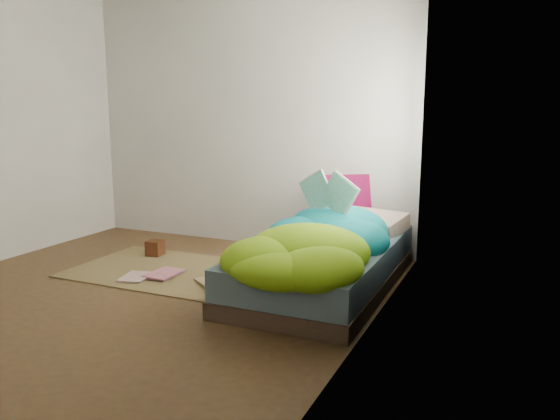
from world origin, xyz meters
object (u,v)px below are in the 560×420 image
object	(u,v)px
open_book	(327,181)
floor_book_b	(153,272)
floor_book_a	(124,276)
pillow_magenta	(346,199)
wooden_box	(155,248)
bed	(325,265)

from	to	relation	value
open_book	floor_book_b	size ratio (longest dim) A/B	1.44
open_book	floor_book_b	world-z (taller)	open_book
floor_book_a	floor_book_b	distance (m)	0.24
pillow_magenta	wooden_box	world-z (taller)	pillow_magenta
pillow_magenta	floor_book_b	size ratio (longest dim) A/B	1.37
open_book	bed	bearing A→B (deg)	-58.08
wooden_box	floor_book_b	world-z (taller)	wooden_box
pillow_magenta	bed	bearing A→B (deg)	-115.03
pillow_magenta	floor_book_b	distance (m)	1.87
wooden_box	floor_book_b	distance (m)	0.61
wooden_box	floor_book_a	bearing A→B (deg)	-74.12
floor_book_b	floor_book_a	bearing A→B (deg)	-127.13
pillow_magenta	floor_book_b	world-z (taller)	pillow_magenta
floor_book_b	open_book	bearing A→B (deg)	21.31
wooden_box	open_book	bearing A→B (deg)	-1.21
wooden_box	floor_book_b	bearing A→B (deg)	-55.17
bed	floor_book_a	bearing A→B (deg)	-162.13
bed	floor_book_b	world-z (taller)	bed
floor_book_b	pillow_magenta	bearing A→B (deg)	46.18
open_book	wooden_box	size ratio (longest dim) A/B	3.23
bed	floor_book_b	bearing A→B (deg)	-167.22
floor_book_a	floor_book_b	size ratio (longest dim) A/B	0.89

